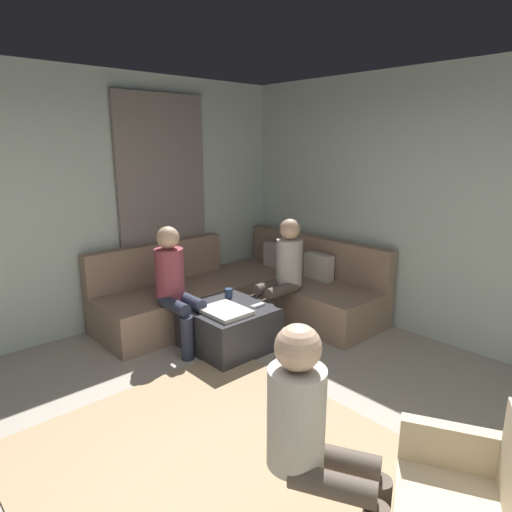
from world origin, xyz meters
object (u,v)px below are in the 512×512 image
at_px(coffee_mug, 229,293).
at_px(sectional_couch, 246,293).
at_px(ottoman, 229,327).
at_px(person_on_couch_side, 175,283).
at_px(person_on_armchair, 315,434).
at_px(game_remote, 258,305).
at_px(person_on_couch_back, 283,270).

bearing_deg(coffee_mug, sectional_couch, 121.24).
relative_size(ottoman, coffee_mug, 8.00).
xyz_separation_m(sectional_couch, coffee_mug, (0.30, -0.49, 0.19)).
height_order(person_on_couch_side, person_on_armchair, person_on_couch_side).
bearing_deg(person_on_armchair, sectional_couch, -152.61).
height_order(ottoman, person_on_armchair, person_on_armchair).
xyz_separation_m(ottoman, game_remote, (0.18, 0.22, 0.22)).
bearing_deg(person_on_couch_side, person_on_armchair, 72.51).
bearing_deg(game_remote, person_on_couch_side, -133.47).
distance_m(person_on_couch_side, person_on_armchair, 2.51).
relative_size(sectional_couch, person_on_armchair, 2.16).
relative_size(sectional_couch, game_remote, 17.00).
relative_size(ottoman, person_on_couch_back, 0.63).
distance_m(sectional_couch, game_remote, 0.84).
bearing_deg(game_remote, coffee_mug, -174.29).
xyz_separation_m(sectional_couch, game_remote, (0.70, -0.45, 0.15)).
xyz_separation_m(game_remote, person_on_couch_back, (-0.15, 0.50, 0.23)).
height_order(coffee_mug, person_on_couch_back, person_on_couch_back).
bearing_deg(coffee_mug, game_remote, 5.71).
bearing_deg(coffee_mug, ottoman, -39.29).
height_order(sectional_couch, person_on_couch_back, person_on_couch_back).
xyz_separation_m(coffee_mug, game_remote, (0.40, 0.04, -0.04)).
bearing_deg(person_on_armchair, person_on_couch_back, -160.15).
distance_m(sectional_couch, person_on_couch_side, 1.11).
distance_m(person_on_couch_back, person_on_armchair, 2.72).
height_order(sectional_couch, game_remote, sectional_couch).
bearing_deg(coffee_mug, person_on_couch_back, 65.67).
distance_m(sectional_couch, coffee_mug, 0.60).
bearing_deg(person_on_couch_back, person_on_couch_side, 69.96).
relative_size(game_remote, person_on_couch_side, 0.12).
height_order(person_on_couch_back, person_on_armchair, person_on_couch_back).
relative_size(ottoman, person_on_couch_side, 0.63).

